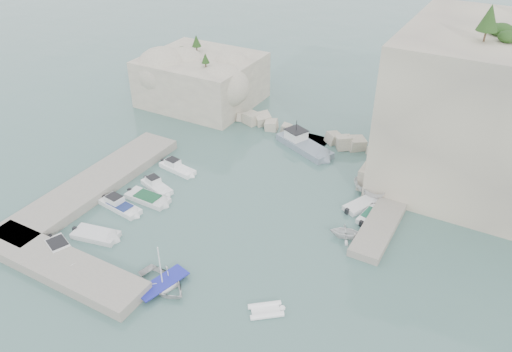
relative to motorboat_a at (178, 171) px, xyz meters
The scene contains 22 objects.
ground 12.94m from the motorboat_a, 30.65° to the right, with size 400.00×400.00×0.00m, color #4A706A.
cliff_terrace 26.72m from the motorboat_a, 25.29° to the left, with size 8.00×10.00×2.50m, color beige.
outcrop_west 20.72m from the motorboat_a, 115.72° to the left, with size 16.00×14.00×7.00m, color beige.
quay_west 9.62m from the motorboat_a, 127.66° to the right, with size 5.00×24.00×1.10m, color #9E9689.
quay_south 19.14m from the motorboat_a, 86.60° to the right, with size 18.00×4.00×1.10m, color #9E9689.
ledge_east 24.87m from the motorboat_a, ahead, with size 3.00×16.00×0.80m, color #9E9689.
breakwater 18.45m from the motorboat_a, 56.65° to the left, with size 28.00×3.00×1.40m, color beige.
motorboat_a is the anchor object (origin of this frame).
motorboat_b 4.34m from the motorboat_a, 85.42° to the right, with size 4.76×1.56×1.40m, color white, non-canonical shape.
motorboat_c 6.65m from the motorboat_a, 82.17° to the right, with size 5.52×2.01×0.70m, color silver, non-canonical shape.
motorboat_d 9.28m from the motorboat_a, 94.05° to the right, with size 5.70×1.70×1.40m, color silver, non-canonical shape.
motorboat_e 14.04m from the motorboat_a, 87.90° to the right, with size 5.03×2.06×0.70m, color silver, non-canonical shape.
motorboat_f 17.81m from the motorboat_a, 89.80° to the right, with size 6.95×2.07×1.40m, color white, non-canonical shape.
rowboat 19.35m from the motorboat_a, 57.01° to the right, with size 3.75×5.26×1.09m, color silver.
inflatable_dinghy 24.44m from the motorboat_a, 36.05° to the right, with size 3.07×1.49×0.44m, color white, non-canonical shape.
tender_east_a 22.14m from the motorboat_a, ahead, with size 2.70×3.13×1.65m, color white.
tender_east_b 23.23m from the motorboat_a, ahead, with size 4.03×1.37×0.70m, color silver, non-canonical shape.
tender_east_c 22.20m from the motorboat_a, 10.14° to the left, with size 5.21×1.68×0.70m, color silver, non-canonical shape.
tender_east_d 22.54m from the motorboat_a, 15.68° to the left, with size 1.66×4.42×1.71m, color silver.
work_boat 16.52m from the motorboat_a, 47.96° to the left, with size 9.19×2.72×2.20m, color slate, non-canonical shape.
rowboat_mast 19.53m from the motorboat_a, 57.01° to the right, with size 0.10×0.10×4.20m, color white.
vegetation 38.44m from the motorboat_a, 31.58° to the left, with size 53.48×13.88×13.40m.
Camera 1 is at (21.93, -33.26, 31.54)m, focal length 35.00 mm.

